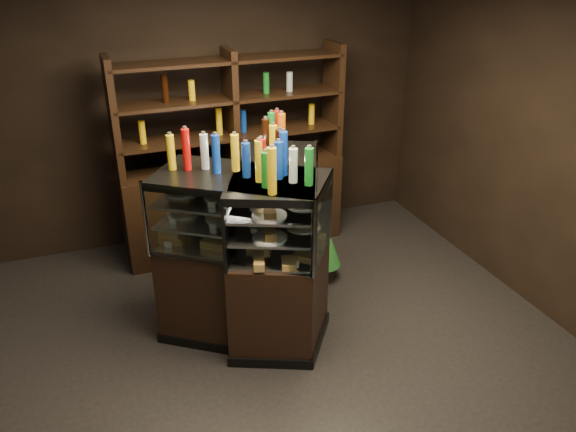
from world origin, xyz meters
name	(u,v)px	position (x,y,z in m)	size (l,w,h in m)	color
ground	(263,382)	(0.00, 0.00, 0.00)	(5.00, 5.00, 0.00)	black
room_shell	(257,118)	(0.00, 0.00, 1.94)	(5.02, 5.02, 3.01)	black
display_case	(260,277)	(0.19, 0.65, 0.46)	(1.52, 1.40, 1.37)	black
food_display	(259,209)	(0.19, 0.65, 1.05)	(1.13, 1.14, 0.43)	gold
bottles_top	(257,152)	(0.19, 0.65, 1.50)	(0.97, 1.00, 0.30)	#147223
potted_conifer	(324,242)	(0.96, 1.14, 0.39)	(0.32, 0.32, 0.68)	black
back_shelving	(234,191)	(0.37, 2.05, 0.61)	(2.20, 0.50, 2.00)	black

